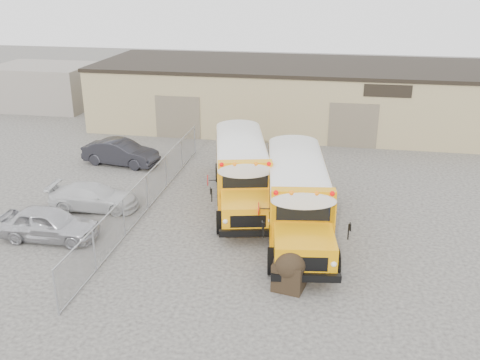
% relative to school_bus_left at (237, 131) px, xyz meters
% --- Properties ---
extents(ground, '(120.00, 120.00, 0.00)m').
position_rel_school_bus_left_xyz_m(ground, '(3.16, -11.54, -1.74)').
color(ground, '#363331').
rests_on(ground, ground).
extents(warehouse, '(30.20, 10.20, 4.67)m').
position_rel_school_bus_left_xyz_m(warehouse, '(3.16, 8.46, 0.63)').
color(warehouse, tan).
rests_on(warehouse, ground).
extents(chainlink_fence, '(0.07, 18.07, 1.81)m').
position_rel_school_bus_left_xyz_m(chainlink_fence, '(-2.84, -8.54, -0.84)').
color(chainlink_fence, '#999CA2').
rests_on(chainlink_fence, ground).
extents(distant_building_left, '(8.00, 6.00, 3.60)m').
position_rel_school_bus_left_xyz_m(distant_building_left, '(-18.84, 10.46, 0.06)').
color(distant_building_left, gray).
rests_on(distant_building_left, ground).
extents(school_bus_left, '(4.76, 10.57, 3.01)m').
position_rel_school_bus_left_xyz_m(school_bus_left, '(0.00, 0.00, 0.00)').
color(school_bus_left, '#FFA50E').
rests_on(school_bus_left, ground).
extents(school_bus_right, '(3.98, 10.75, 3.07)m').
position_rel_school_bus_left_xyz_m(school_bus_right, '(3.66, -2.70, 0.04)').
color(school_bus_right, orange).
rests_on(school_bus_right, ground).
extents(tarp_bundle, '(1.28, 1.21, 1.66)m').
position_rel_school_bus_left_xyz_m(tarp_bundle, '(4.72, -14.41, -0.89)').
color(tarp_bundle, black).
rests_on(tarp_bundle, ground).
extents(car_silver, '(4.38, 1.82, 1.48)m').
position_rel_school_bus_left_xyz_m(car_silver, '(-5.98, -12.38, -1.00)').
color(car_silver, '#BABABF').
rests_on(car_silver, ground).
extents(car_white, '(4.50, 2.08, 1.27)m').
position_rel_school_bus_left_xyz_m(car_white, '(-5.45, -9.00, -1.10)').
color(car_white, silver).
rests_on(car_white, ground).
extents(car_dark, '(4.81, 2.28, 1.52)m').
position_rel_school_bus_left_xyz_m(car_dark, '(-6.68, -2.54, -0.98)').
color(car_dark, black).
rests_on(car_dark, ground).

